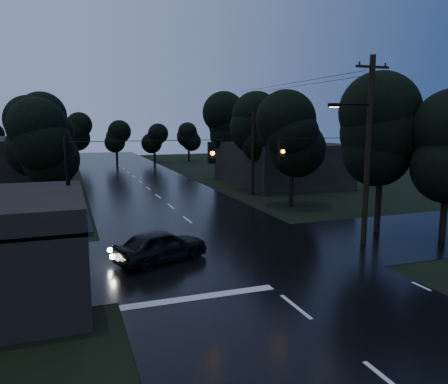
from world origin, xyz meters
TOP-DOWN VIEW (x-y plane):
  - main_road at (0.00, 30.00)m, footprint 12.00×120.00m
  - cross_street at (0.00, 12.00)m, footprint 60.00×9.00m
  - building_far_right at (14.00, 34.00)m, footprint 10.00×14.00m
  - utility_pole_main at (7.41, 11.00)m, footprint 3.50×0.30m
  - utility_pole_far at (8.30, 28.00)m, footprint 2.00×0.30m
  - anchor_pole_left at (-7.50, 11.00)m, footprint 0.18×0.18m
  - span_signals at (0.56, 10.99)m, footprint 15.00×0.37m
  - tree_corner_near at (10.00, 13.00)m, footprint 4.48×4.48m
  - tree_left_a at (-9.00, 22.00)m, footprint 3.92×3.92m
  - tree_left_b at (-9.60, 30.00)m, footprint 4.20×4.20m
  - tree_left_c at (-10.20, 40.00)m, footprint 4.48×4.48m
  - tree_right_a at (9.00, 22.00)m, footprint 4.20×4.20m
  - tree_right_b at (9.60, 30.00)m, footprint 4.48×4.48m
  - tree_right_c at (10.20, 40.00)m, footprint 4.76×4.76m
  - car at (-3.49, 11.82)m, footprint 4.95×3.36m

SIDE VIEW (x-z plane):
  - main_road at x=0.00m, z-range -0.01..0.01m
  - cross_street at x=0.00m, z-range -0.01..0.01m
  - car at x=-3.49m, z-range 0.00..1.56m
  - building_far_right at x=14.00m, z-range 0.00..4.40m
  - anchor_pole_left at x=-7.50m, z-range 0.00..6.00m
  - utility_pole_far at x=8.30m, z-range 0.13..7.63m
  - tree_left_a at x=-9.00m, z-range 1.11..9.37m
  - span_signals at x=0.56m, z-range 4.69..5.80m
  - utility_pole_main at x=7.41m, z-range 0.26..10.26m
  - tree_left_b at x=-9.60m, z-range 1.19..10.04m
  - tree_right_a at x=9.00m, z-range 1.19..10.04m
  - tree_corner_near at x=10.00m, z-range 1.27..10.71m
  - tree_left_c at x=-10.20m, z-range 1.27..10.71m
  - tree_right_b at x=9.60m, z-range 1.27..10.71m
  - tree_right_c at x=10.20m, z-range 1.35..11.38m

